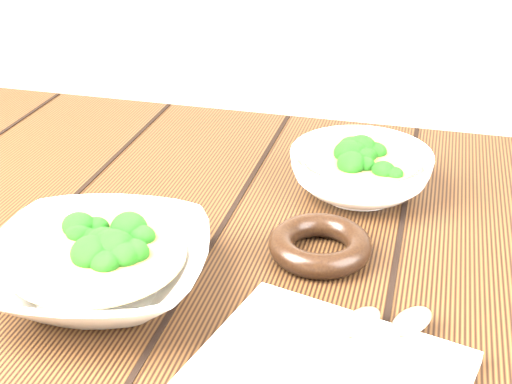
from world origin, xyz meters
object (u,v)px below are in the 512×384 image
Objects in this scene: table at (230,335)px; trivet at (320,245)px; soup_bowl_front at (99,266)px; napkin at (326,378)px; soup_bowl_back at (360,171)px.

trivet is (0.10, 0.01, 0.13)m from table.
soup_bowl_front reaches higher than table.
napkin reaches higher than table.
soup_bowl_back is at bearing 106.94° from napkin.
soup_bowl_front is at bearing -128.78° from soup_bowl_back.
napkin is at bearing -17.14° from soup_bowl_front.
napkin is at bearing -52.28° from table.
soup_bowl_front is at bearing 176.83° from napkin.
trivet is at bearing 30.66° from soup_bowl_front.
soup_bowl_back reaches higher than table.
table is 5.17× the size of soup_bowl_back.
trivet is at bearing 115.70° from napkin.
soup_bowl_front is 0.25m from napkin.
table is 0.17m from trivet.
table is 10.83× the size of trivet.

